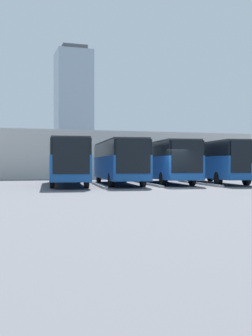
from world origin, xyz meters
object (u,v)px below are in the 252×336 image
bus_0 (214,161)px  bus_1 (164,161)px  bus_2 (119,160)px  bus_3 (67,160)px

bus_0 → bus_1: 3.98m
bus_0 → bus_2: 7.78m
bus_0 → bus_2: size_ratio=1.00×
bus_0 → bus_2: (7.77, -0.42, 0.00)m
bus_1 → bus_3: bearing=11.0°
bus_0 → bus_3: bearing=5.4°
bus_2 → bus_3: same height
bus_1 → bus_3: 7.79m
bus_1 → bus_3: (7.77, 0.54, 0.00)m
bus_1 → bus_3: same height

